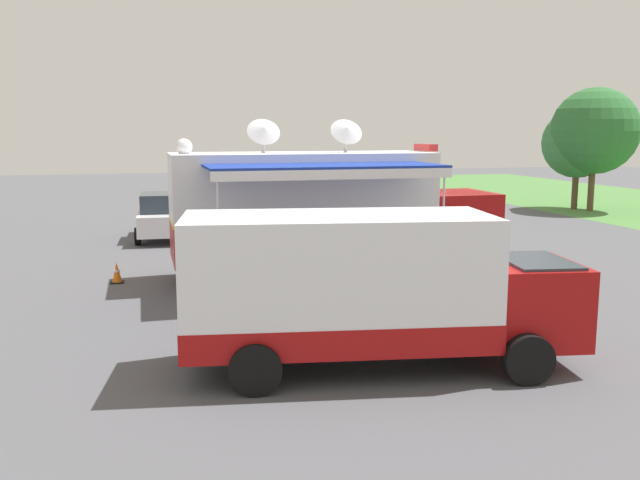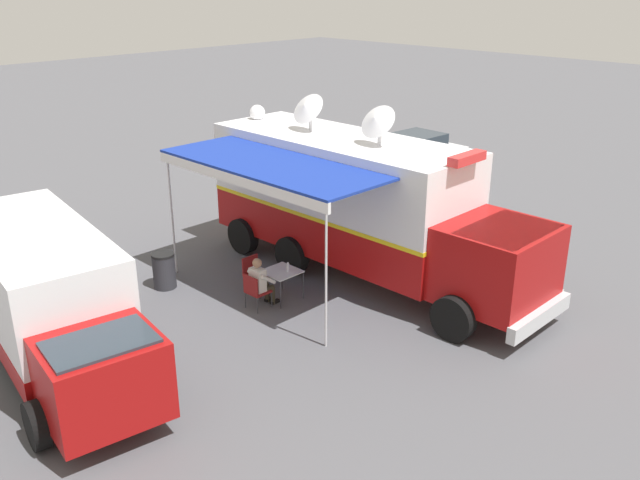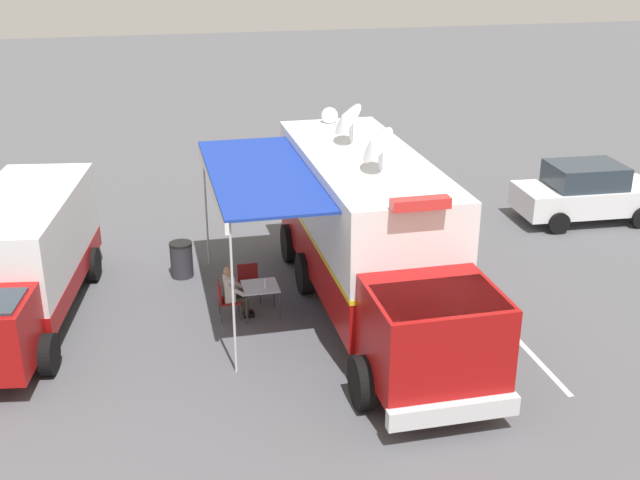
{
  "view_description": "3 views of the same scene",
  "coord_description": "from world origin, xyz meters",
  "px_view_note": "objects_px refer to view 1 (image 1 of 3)",
  "views": [
    {
      "loc": [
        18.35,
        -4.37,
        4.1
      ],
      "look_at": [
        1.8,
        0.04,
        1.33
      ],
      "focal_mm": 38.01,
      "sensor_mm": 36.0,
      "label": 1
    },
    {
      "loc": [
        12.33,
        11.45,
        7.31
      ],
      "look_at": [
        1.43,
        0.67,
        1.3
      ],
      "focal_mm": 38.18,
      "sensor_mm": 36.0,
      "label": 2
    },
    {
      "loc": [
        4.75,
        16.34,
        8.3
      ],
      "look_at": [
        0.99,
        -0.03,
        1.54
      ],
      "focal_mm": 44.17,
      "sensor_mm": 36.0,
      "label": 3
    }
  ],
  "objects_px": {
    "car_behind_truck": "(163,216)",
    "water_bottle": "(345,262)",
    "trash_bin": "(250,300)",
    "traffic_cone": "(117,273)",
    "folding_chair_beside_table": "(310,279)",
    "folding_table": "(341,269)",
    "seated_responder": "(347,275)",
    "command_truck": "(328,208)",
    "folding_chair_at_table": "(349,283)",
    "support_truck": "(368,290)"
  },
  "relations": [
    {
      "from": "car_behind_truck",
      "to": "water_bottle",
      "type": "bearing_deg",
      "value": 21.62
    },
    {
      "from": "trash_bin",
      "to": "traffic_cone",
      "type": "height_order",
      "value": "trash_bin"
    },
    {
      "from": "folding_chair_beside_table",
      "to": "folding_table",
      "type": "bearing_deg",
      "value": 100.12
    },
    {
      "from": "folding_chair_beside_table",
      "to": "trash_bin",
      "type": "relative_size",
      "value": 0.96
    },
    {
      "from": "water_bottle",
      "to": "car_behind_truck",
      "type": "bearing_deg",
      "value": -158.38
    },
    {
      "from": "trash_bin",
      "to": "folding_table",
      "type": "bearing_deg",
      "value": 122.22
    },
    {
      "from": "seated_responder",
      "to": "traffic_cone",
      "type": "distance_m",
      "value": 6.53
    },
    {
      "from": "water_bottle",
      "to": "command_truck",
      "type": "bearing_deg",
      "value": 174.87
    },
    {
      "from": "water_bottle",
      "to": "folding_chair_at_table",
      "type": "relative_size",
      "value": 0.26
    },
    {
      "from": "seated_responder",
      "to": "folding_table",
      "type": "bearing_deg",
      "value": 176.59
    },
    {
      "from": "command_truck",
      "to": "folding_chair_at_table",
      "type": "height_order",
      "value": "command_truck"
    },
    {
      "from": "command_truck",
      "to": "folding_chair_at_table",
      "type": "bearing_deg",
      "value": -6.56
    },
    {
      "from": "folding_chair_beside_table",
      "to": "car_behind_truck",
      "type": "distance_m",
      "value": 11.05
    },
    {
      "from": "seated_responder",
      "to": "folding_chair_beside_table",
      "type": "bearing_deg",
      "value": -119.45
    },
    {
      "from": "water_bottle",
      "to": "trash_bin",
      "type": "bearing_deg",
      "value": -57.42
    },
    {
      "from": "water_bottle",
      "to": "seated_responder",
      "type": "distance_m",
      "value": 0.76
    },
    {
      "from": "command_truck",
      "to": "folding_chair_beside_table",
      "type": "distance_m",
      "value": 3.19
    },
    {
      "from": "traffic_cone",
      "to": "folding_table",
      "type": "bearing_deg",
      "value": 61.52
    },
    {
      "from": "folding_chair_at_table",
      "to": "support_truck",
      "type": "bearing_deg",
      "value": -13.29
    },
    {
      "from": "seated_responder",
      "to": "car_behind_truck",
      "type": "distance_m",
      "value": 11.73
    },
    {
      "from": "folding_chair_at_table",
      "to": "folding_chair_beside_table",
      "type": "bearing_deg",
      "value": -128.53
    },
    {
      "from": "folding_chair_beside_table",
      "to": "traffic_cone",
      "type": "height_order",
      "value": "folding_chair_beside_table"
    },
    {
      "from": "folding_table",
      "to": "traffic_cone",
      "type": "xyz_separation_m",
      "value": [
        -2.98,
        -5.49,
        -0.39
      ]
    },
    {
      "from": "trash_bin",
      "to": "traffic_cone",
      "type": "bearing_deg",
      "value": -147.4
    },
    {
      "from": "water_bottle",
      "to": "folding_chair_beside_table",
      "type": "height_order",
      "value": "water_bottle"
    },
    {
      "from": "folding_chair_at_table",
      "to": "traffic_cone",
      "type": "bearing_deg",
      "value": -124.71
    },
    {
      "from": "command_truck",
      "to": "folding_chair_beside_table",
      "type": "relative_size",
      "value": 10.92
    },
    {
      "from": "command_truck",
      "to": "car_behind_truck",
      "type": "relative_size",
      "value": 2.22
    },
    {
      "from": "seated_responder",
      "to": "car_behind_truck",
      "type": "bearing_deg",
      "value": -160.41
    },
    {
      "from": "command_truck",
      "to": "support_truck",
      "type": "relative_size",
      "value": 1.35
    },
    {
      "from": "folding_chair_beside_table",
      "to": "water_bottle",
      "type": "bearing_deg",
      "value": 104.65
    },
    {
      "from": "water_bottle",
      "to": "folding_chair_at_table",
      "type": "bearing_deg",
      "value": -10.24
    },
    {
      "from": "folding_chair_beside_table",
      "to": "trash_bin",
      "type": "distance_m",
      "value": 2.24
    },
    {
      "from": "folding_chair_at_table",
      "to": "traffic_cone",
      "type": "relative_size",
      "value": 1.5
    },
    {
      "from": "seated_responder",
      "to": "traffic_cone",
      "type": "height_order",
      "value": "seated_responder"
    },
    {
      "from": "command_truck",
      "to": "car_behind_truck",
      "type": "xyz_separation_m",
      "value": [
        -8.0,
        -4.31,
        -1.07
      ]
    },
    {
      "from": "folding_table",
      "to": "car_behind_truck",
      "type": "bearing_deg",
      "value": -159.18
    },
    {
      "from": "seated_responder",
      "to": "trash_bin",
      "type": "bearing_deg",
      "value": -68.37
    },
    {
      "from": "command_truck",
      "to": "car_behind_truck",
      "type": "bearing_deg",
      "value": -151.7
    },
    {
      "from": "folding_chair_at_table",
      "to": "seated_responder",
      "type": "height_order",
      "value": "seated_responder"
    },
    {
      "from": "command_truck",
      "to": "folding_chair_at_table",
      "type": "distance_m",
      "value": 3.57
    },
    {
      "from": "support_truck",
      "to": "folding_table",
      "type": "bearing_deg",
      "value": 168.35
    },
    {
      "from": "folding_chair_at_table",
      "to": "car_behind_truck",
      "type": "xyz_separation_m",
      "value": [
        -11.24,
        -3.93,
        0.37
      ]
    },
    {
      "from": "seated_responder",
      "to": "command_truck",
      "type": "bearing_deg",
      "value": 173.03
    },
    {
      "from": "trash_bin",
      "to": "traffic_cone",
      "type": "distance_m",
      "value": 5.45
    },
    {
      "from": "traffic_cone",
      "to": "car_behind_truck",
      "type": "height_order",
      "value": "car_behind_truck"
    },
    {
      "from": "car_behind_truck",
      "to": "folding_chair_beside_table",
      "type": "bearing_deg",
      "value": 16.41
    },
    {
      "from": "seated_responder",
      "to": "car_behind_truck",
      "type": "height_order",
      "value": "car_behind_truck"
    },
    {
      "from": "folding_chair_beside_table",
      "to": "seated_responder",
      "type": "xyz_separation_m",
      "value": [
        0.46,
        0.81,
        0.14
      ]
    },
    {
      "from": "folding_table",
      "to": "folding_chair_beside_table",
      "type": "xyz_separation_m",
      "value": [
        0.15,
        -0.85,
        -0.16
      ]
    }
  ]
}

